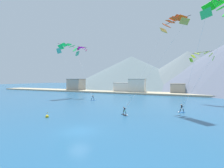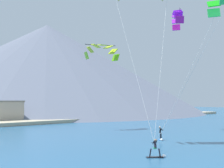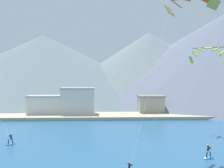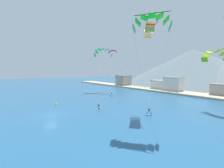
% 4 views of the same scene
% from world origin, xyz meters
% --- Properties ---
extents(kitesurfer_near_lead, '(1.57, 1.45, 1.70)m').
position_xyz_m(kitesurfer_near_lead, '(12.49, 16.75, 0.47)').
color(kitesurfer_near_lead, '#337FDB').
rests_on(kitesurfer_near_lead, ground).
extents(kitesurfer_near_trail, '(1.64, 1.35, 1.64)m').
position_xyz_m(kitesurfer_near_trail, '(2.95, 10.21, 0.44)').
color(kitesurfer_near_trail, black).
rests_on(kitesurfer_near_trail, ground).
extents(parafoil_kite_distant_low_drift, '(6.23, 3.61, 2.81)m').
position_xyz_m(parafoil_kite_distant_low_drift, '(18.39, 33.27, 13.42)').
color(parafoil_kite_distant_low_drift, '#6BC815').
extents(parafoil_kite_distant_mid_solo, '(5.32, 4.65, 2.58)m').
position_xyz_m(parafoil_kite_distant_mid_solo, '(26.26, 23.10, 18.68)').
color(parafoil_kite_distant_mid_solo, '#B61A94').
extents(shore_building_promenade_mid, '(6.25, 5.60, 4.75)m').
position_xyz_m(shore_building_promenade_mid, '(12.73, 57.01, 2.38)').
color(shore_building_promenade_mid, '#A89E8E').
rests_on(shore_building_promenade_mid, ground).
extents(mountain_peak_central_summit, '(124.12, 124.12, 35.68)m').
position_xyz_m(mountain_peak_central_summit, '(52.67, 101.91, 17.84)').
color(mountain_peak_central_summit, slate).
rests_on(mountain_peak_central_summit, ground).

